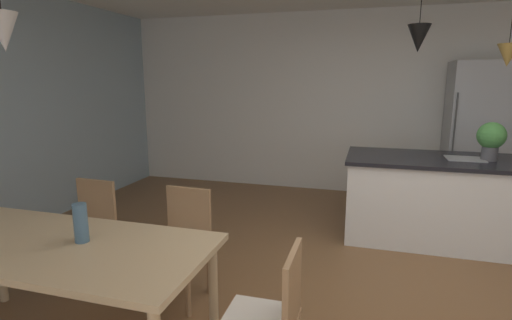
{
  "coord_description": "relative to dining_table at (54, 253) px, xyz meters",
  "views": [
    {
      "loc": [
        -0.25,
        -2.85,
        1.7
      ],
      "look_at": [
        -1.09,
        0.02,
        1.09
      ],
      "focal_mm": 27.46,
      "sensor_mm": 36.0,
      "label": 1
    }
  ],
  "objects": [
    {
      "name": "chair_far_right",
      "position": [
        0.44,
        0.8,
        -0.2
      ],
      "size": [
        0.42,
        0.42,
        0.87
      ],
      "color": "#A87F56",
      "rests_on": "ground_plane"
    },
    {
      "name": "chair_kitchen_end",
      "position": [
        1.34,
        0.0,
        -0.2
      ],
      "size": [
        0.4,
        0.4,
        0.87
      ],
      "color": "#A87F56",
      "rests_on": "ground_plane"
    },
    {
      "name": "vase_on_dining_table",
      "position": [
        0.17,
        0.06,
        0.19
      ],
      "size": [
        0.08,
        0.08,
        0.24
      ],
      "color": "slate",
      "rests_on": "dining_table"
    },
    {
      "name": "chair_far_left",
      "position": [
        -0.43,
        0.8,
        -0.2
      ],
      "size": [
        0.42,
        0.42,
        0.87
      ],
      "color": "#A87F56",
      "rests_on": "ground_plane"
    },
    {
      "name": "ground_plane",
      "position": [
        2.04,
        1.07,
        -0.69
      ],
      "size": [
        10.0,
        8.4,
        0.04
      ],
      "primitive_type": "cube",
      "color": "brown"
    },
    {
      "name": "kitchen_island",
      "position": [
        2.62,
        2.63,
        -0.21
      ],
      "size": [
        2.09,
        0.98,
        0.91
      ],
      "color": "white",
      "rests_on": "ground_plane"
    },
    {
      "name": "pendant_over_island_aux",
      "position": [
        3.03,
        2.63,
        1.26
      ],
      "size": [
        0.2,
        0.2,
        0.87
      ],
      "color": "black"
    },
    {
      "name": "wall_back_kitchen",
      "position": [
        2.04,
        4.33,
        0.68
      ],
      "size": [
        10.0,
        0.12,
        2.7
      ],
      "primitive_type": "cube",
      "color": "white",
      "rests_on": "ground_plane"
    },
    {
      "name": "pendant_over_table",
      "position": [
        -0.15,
        -0.03,
        1.29
      ],
      "size": [
        0.16,
        0.16,
        0.85
      ],
      "color": "black"
    },
    {
      "name": "refrigerator",
      "position": [
        3.13,
        3.93,
        0.3
      ],
      "size": [
        0.72,
        0.67,
        1.94
      ],
      "color": "#B2B5B7",
      "rests_on": "ground_plane"
    },
    {
      "name": "pendant_over_island_main",
      "position": [
        2.22,
        2.63,
        1.44
      ],
      "size": [
        0.23,
        0.23,
        0.72
      ],
      "color": "black"
    },
    {
      "name": "potted_plant_on_island",
      "position": [
        2.97,
        2.63,
        0.46
      ],
      "size": [
        0.27,
        0.27,
        0.39
      ],
      "color": "#4C4C51",
      "rests_on": "kitchen_island"
    },
    {
      "name": "dining_table",
      "position": [
        0.0,
        0.0,
        0.0
      ],
      "size": [
        1.94,
        0.86,
        0.74
      ],
      "color": "#D1B284",
      "rests_on": "ground_plane"
    }
  ]
}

